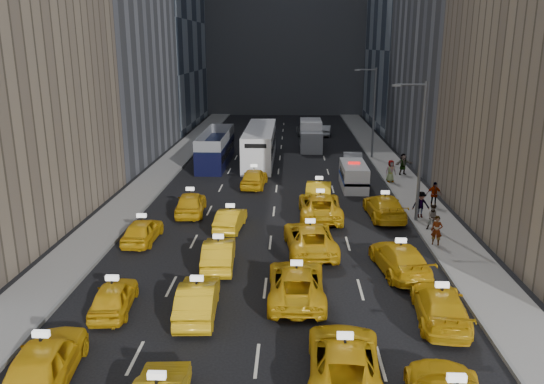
{
  "coord_description": "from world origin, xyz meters",
  "views": [
    {
      "loc": [
        1.19,
        -20.96,
        11.13
      ],
      "look_at": [
        -0.05,
        11.8,
        2.0
      ],
      "focal_mm": 35.0,
      "sensor_mm": 36.0,
      "label": 1
    }
  ],
  "objects_px": {
    "nypd_van": "(354,176)",
    "city_bus": "(260,145)",
    "taxi_2": "(344,361)",
    "double_decker": "(216,148)",
    "taxi_0": "(45,361)",
    "pedestrian_0": "(437,231)",
    "box_truck": "(311,135)"
  },
  "relations": [
    {
      "from": "city_bus",
      "to": "box_truck",
      "type": "distance_m",
      "value": 8.57
    },
    {
      "from": "taxi_2",
      "to": "nypd_van",
      "type": "height_order",
      "value": "nypd_van"
    },
    {
      "from": "taxi_2",
      "to": "city_bus",
      "type": "bearing_deg",
      "value": -78.78
    },
    {
      "from": "city_bus",
      "to": "box_truck",
      "type": "xyz_separation_m",
      "value": [
        5.21,
        6.81,
        -0.15
      ]
    },
    {
      "from": "nypd_van",
      "to": "city_bus",
      "type": "bearing_deg",
      "value": 135.66
    },
    {
      "from": "city_bus",
      "to": "taxi_2",
      "type": "bearing_deg",
      "value": -75.68
    },
    {
      "from": "nypd_van",
      "to": "pedestrian_0",
      "type": "height_order",
      "value": "nypd_van"
    },
    {
      "from": "taxi_0",
      "to": "taxi_2",
      "type": "bearing_deg",
      "value": 177.04
    },
    {
      "from": "taxi_2",
      "to": "pedestrian_0",
      "type": "xyz_separation_m",
      "value": [
        6.39,
        12.66,
        0.26
      ]
    },
    {
      "from": "double_decker",
      "to": "box_truck",
      "type": "distance_m",
      "value": 12.35
    },
    {
      "from": "taxi_2",
      "to": "box_truck",
      "type": "relative_size",
      "value": 0.77
    },
    {
      "from": "double_decker",
      "to": "pedestrian_0",
      "type": "bearing_deg",
      "value": -49.83
    },
    {
      "from": "nypd_van",
      "to": "city_bus",
      "type": "height_order",
      "value": "city_bus"
    },
    {
      "from": "taxi_0",
      "to": "double_decker",
      "type": "bearing_deg",
      "value": -97.61
    },
    {
      "from": "city_bus",
      "to": "pedestrian_0",
      "type": "height_order",
      "value": "city_bus"
    },
    {
      "from": "nypd_van",
      "to": "city_bus",
      "type": "distance_m",
      "value": 12.68
    },
    {
      "from": "box_truck",
      "to": "taxi_2",
      "type": "bearing_deg",
      "value": -83.99
    },
    {
      "from": "double_decker",
      "to": "pedestrian_0",
      "type": "xyz_separation_m",
      "value": [
        15.56,
        -21.38,
        -0.53
      ]
    },
    {
      "from": "double_decker",
      "to": "city_bus",
      "type": "relative_size",
      "value": 0.81
    },
    {
      "from": "taxi_2",
      "to": "city_bus",
      "type": "height_order",
      "value": "city_bus"
    },
    {
      "from": "nypd_van",
      "to": "box_truck",
      "type": "bearing_deg",
      "value": 105.81
    },
    {
      "from": "taxi_0",
      "to": "box_truck",
      "type": "bearing_deg",
      "value": -109.68
    },
    {
      "from": "taxi_0",
      "to": "double_decker",
      "type": "height_order",
      "value": "double_decker"
    },
    {
      "from": "taxi_2",
      "to": "pedestrian_0",
      "type": "distance_m",
      "value": 14.19
    },
    {
      "from": "taxi_0",
      "to": "nypd_van",
      "type": "relative_size",
      "value": 0.94
    },
    {
      "from": "box_truck",
      "to": "pedestrian_0",
      "type": "relative_size",
      "value": 4.1
    },
    {
      "from": "double_decker",
      "to": "nypd_van",
      "type": "bearing_deg",
      "value": -30.64
    },
    {
      "from": "taxi_0",
      "to": "city_bus",
      "type": "bearing_deg",
      "value": -104.21
    },
    {
      "from": "city_bus",
      "to": "box_truck",
      "type": "relative_size",
      "value": 1.9
    },
    {
      "from": "taxi_0",
      "to": "taxi_2",
      "type": "relative_size",
      "value": 0.9
    },
    {
      "from": "taxi_2",
      "to": "double_decker",
      "type": "bearing_deg",
      "value": -71.75
    },
    {
      "from": "pedestrian_0",
      "to": "box_truck",
      "type": "bearing_deg",
      "value": 122.98
    }
  ]
}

